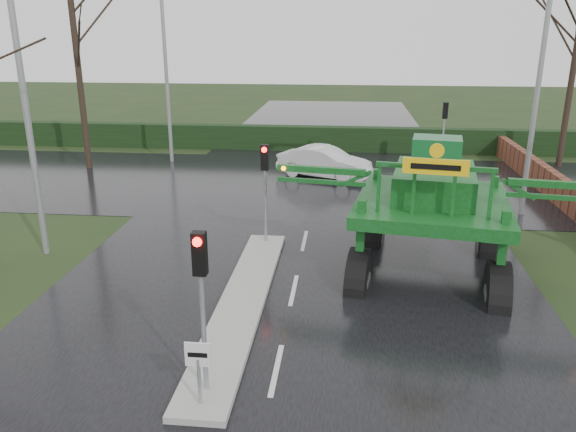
# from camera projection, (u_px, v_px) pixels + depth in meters

# --- Properties ---
(ground) EXTENTS (140.00, 140.00, 0.00)m
(ground) POSITION_uv_depth(u_px,v_px,m) (276.00, 370.00, 12.25)
(ground) COLOR black
(ground) RESTS_ON ground
(road_main) EXTENTS (14.00, 80.00, 0.02)m
(road_main) POSITION_uv_depth(u_px,v_px,m) (308.00, 223.00, 21.70)
(road_main) COLOR black
(road_main) RESTS_ON ground
(road_cross) EXTENTS (80.00, 12.00, 0.02)m
(road_cross) POSITION_uv_depth(u_px,v_px,m) (317.00, 183.00, 27.37)
(road_cross) COLOR black
(road_cross) RESTS_ON ground
(median_island) EXTENTS (1.20, 10.00, 0.16)m
(median_island) POSITION_uv_depth(u_px,v_px,m) (242.00, 302.00, 15.19)
(median_island) COLOR gray
(median_island) RESTS_ON ground
(hedge_row) EXTENTS (44.00, 0.90, 1.50)m
(hedge_row) POSITION_uv_depth(u_px,v_px,m) (324.00, 139.00, 34.69)
(hedge_row) COLOR black
(hedge_row) RESTS_ON ground
(brick_wall) EXTENTS (0.40, 20.00, 1.20)m
(brick_wall) POSITION_uv_depth(u_px,v_px,m) (542.00, 177.00, 26.14)
(brick_wall) COLOR #592D1E
(brick_wall) RESTS_ON ground
(keep_left_sign) EXTENTS (0.50, 0.07, 1.35)m
(keep_left_sign) POSITION_uv_depth(u_px,v_px,m) (198.00, 363.00, 10.63)
(keep_left_sign) COLOR gray
(keep_left_sign) RESTS_ON ground
(traffic_signal_near) EXTENTS (0.26, 0.33, 3.52)m
(traffic_signal_near) POSITION_uv_depth(u_px,v_px,m) (201.00, 279.00, 10.62)
(traffic_signal_near) COLOR gray
(traffic_signal_near) RESTS_ON ground
(traffic_signal_mid) EXTENTS (0.26, 0.33, 3.52)m
(traffic_signal_mid) POSITION_uv_depth(u_px,v_px,m) (265.00, 172.00, 18.65)
(traffic_signal_mid) COLOR gray
(traffic_signal_mid) RESTS_ON ground
(traffic_signal_far) EXTENTS (0.26, 0.33, 3.52)m
(traffic_signal_far) POSITION_uv_depth(u_px,v_px,m) (444.00, 120.00, 29.70)
(traffic_signal_far) COLOR gray
(traffic_signal_far) RESTS_ON ground
(street_light_left_near) EXTENTS (3.85, 0.30, 10.00)m
(street_light_left_near) POSITION_uv_depth(u_px,v_px,m) (30.00, 68.00, 16.86)
(street_light_left_near) COLOR gray
(street_light_left_near) RESTS_ON ground
(street_light_right) EXTENTS (3.85, 0.30, 10.00)m
(street_light_right) POSITION_uv_depth(u_px,v_px,m) (533.00, 61.00, 20.91)
(street_light_right) COLOR gray
(street_light_right) RESTS_ON ground
(street_light_left_far) EXTENTS (3.85, 0.30, 10.00)m
(street_light_left_far) POSITION_uv_depth(u_px,v_px,m) (170.00, 52.00, 30.09)
(street_light_left_far) COLOR gray
(street_light_left_far) RESTS_ON ground
(tree_left_far) EXTENTS (7.70, 7.70, 13.26)m
(tree_left_far) POSITION_uv_depth(u_px,v_px,m) (74.00, 30.00, 28.27)
(tree_left_far) COLOR black
(tree_left_far) RESTS_ON ground
(crop_sprayer) EXTENTS (9.50, 6.58, 5.36)m
(crop_sprayer) POSITION_uv_depth(u_px,v_px,m) (363.00, 198.00, 15.94)
(crop_sprayer) COLOR black
(crop_sprayer) RESTS_ON ground
(white_sedan) EXTENTS (5.00, 3.36, 1.56)m
(white_sedan) POSITION_uv_depth(u_px,v_px,m) (324.00, 178.00, 28.41)
(white_sedan) COLOR silver
(white_sedan) RESTS_ON ground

